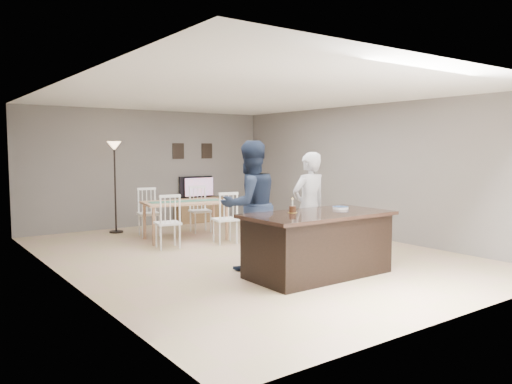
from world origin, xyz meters
TOP-DOWN VIEW (x-y plane):
  - floor at (0.00, 0.00)m, footprint 8.00×8.00m
  - room_shell at (0.00, 0.00)m, footprint 8.00×8.00m
  - kitchen_island at (0.00, -1.80)m, footprint 2.15×1.10m
  - tv_console at (1.20, 3.77)m, footprint 1.20×0.40m
  - television at (1.20, 3.84)m, footprint 0.91×0.12m
  - tv_screen_glow at (1.20, 3.76)m, footprint 0.78×0.00m
  - picture_frames at (1.15, 3.98)m, footprint 1.10×0.02m
  - doorway at (-2.99, -2.30)m, footprint 0.00×2.10m
  - woman at (0.49, -1.05)m, footprint 0.64×0.43m
  - man at (-0.57, -0.93)m, footprint 0.99×0.79m
  - birthday_cake at (-0.29, -1.58)m, footprint 0.13×0.13m
  - plate_stack at (0.57, -1.67)m, footprint 0.24×0.24m
  - dining_table at (-0.20, 1.83)m, footprint 1.85×2.08m
  - floor_lamp at (-1.03, 3.45)m, footprint 0.29×0.29m

SIDE VIEW (x-z plane):
  - floor at x=0.00m, z-range 0.00..0.00m
  - tv_console at x=1.20m, z-range 0.00..0.60m
  - kitchen_island at x=0.00m, z-range 0.00..0.90m
  - dining_table at x=-0.20m, z-range 0.14..1.13m
  - television at x=1.20m, z-range 0.60..1.13m
  - tv_screen_glow at x=1.20m, z-range 0.48..1.26m
  - woman at x=0.49m, z-range 0.00..1.75m
  - plate_stack at x=0.57m, z-range 0.90..0.94m
  - birthday_cake at x=-0.29m, z-range 0.84..1.05m
  - man at x=-0.57m, z-range 0.00..1.92m
  - doorway at x=-2.99m, z-range -0.07..2.58m
  - floor_lamp at x=-1.03m, z-range 0.54..2.50m
  - room_shell at x=0.00m, z-range -2.32..5.68m
  - picture_frames at x=1.15m, z-range 1.56..1.94m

